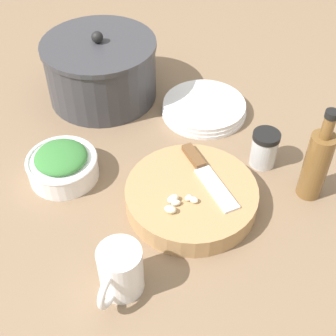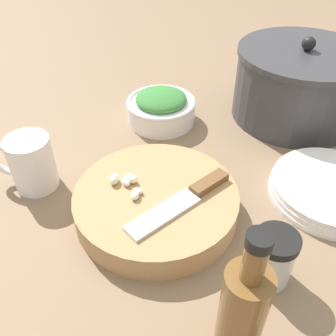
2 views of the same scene
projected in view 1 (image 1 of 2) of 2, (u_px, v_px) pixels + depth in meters
The scene contains 10 objects.
ground_plane at pixel (142, 188), 0.98m from camera, with size 5.00×5.00×0.00m, color #7F664C.
cutting_board at pixel (191, 196), 0.94m from camera, with size 0.26×0.26×0.04m.
chef_knife at pixel (205, 172), 0.95m from camera, with size 0.06×0.20×0.01m.
garlic_cloves at pixel (177, 203), 0.89m from camera, with size 0.07×0.04×0.02m.
herb_bowl at pixel (62, 164), 0.98m from camera, with size 0.15×0.15×0.07m.
spice_jar at pixel (264, 149), 1.01m from camera, with size 0.06×0.06×0.08m.
coffee_mug at pixel (120, 271), 0.78m from camera, with size 0.10×0.08×0.10m.
plate_stack at pixel (204, 108), 1.15m from camera, with size 0.21×0.21×0.03m.
oil_bottle at pixel (317, 163), 0.91m from camera, with size 0.05×0.05×0.21m.
stock_pot at pixel (101, 70), 1.16m from camera, with size 0.28×0.28×0.18m.
Camera 1 is at (-0.33, -0.58, 0.72)m, focal length 50.00 mm.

